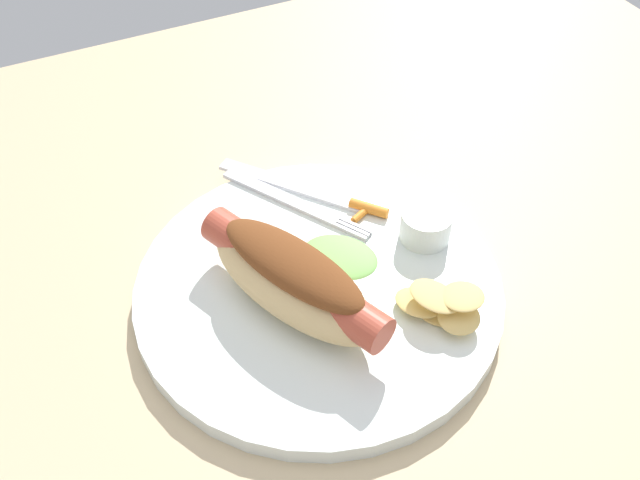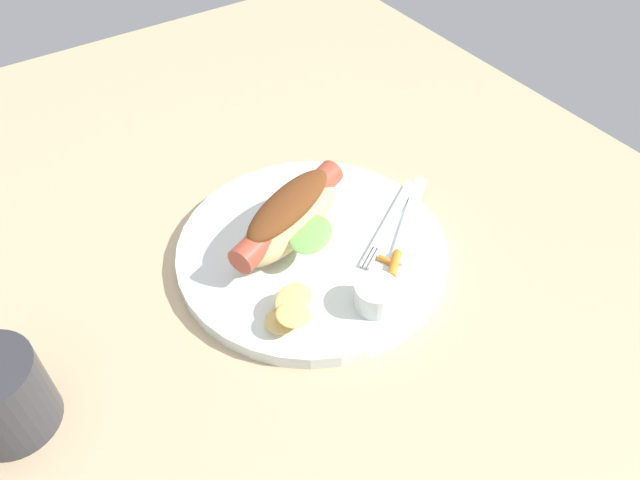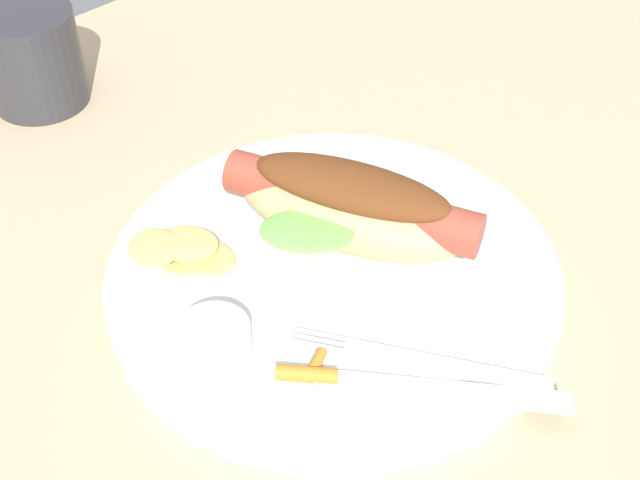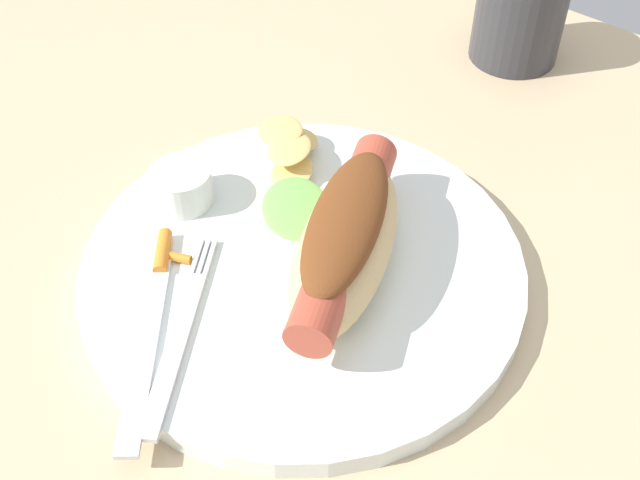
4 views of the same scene
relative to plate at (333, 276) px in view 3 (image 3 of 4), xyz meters
The scene contains 9 objects.
ground_plane 3.12cm from the plate, 40.04° to the right, with size 120.00×90.00×1.80cm, color tan.
plate is the anchor object (origin of this frame).
hot_dog 4.74cm from the plate, 23.58° to the left, with size 13.49×17.09×5.76cm.
sauce_ramekin 10.69cm from the plate, behind, with size 4.37×4.37×2.77cm, color white.
fork 9.75cm from the plate, 101.34° to the right, with size 9.03×13.76×0.40cm.
knife 11.90cm from the plate, 103.59° to the right, with size 14.62×1.40×0.36cm, color silver.
chips_pile 10.21cm from the plate, 134.92° to the left, with size 7.03×7.13×2.61cm.
carrot_garnish 9.25cm from the plate, 143.65° to the right, with size 3.54×3.31×0.94cm.
drinking_cup 32.94cm from the plate, 93.93° to the left, with size 7.88×7.88×8.11cm, color #333338.
Camera 3 is at (-31.09, -27.06, 41.63)cm, focal length 49.25 mm.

